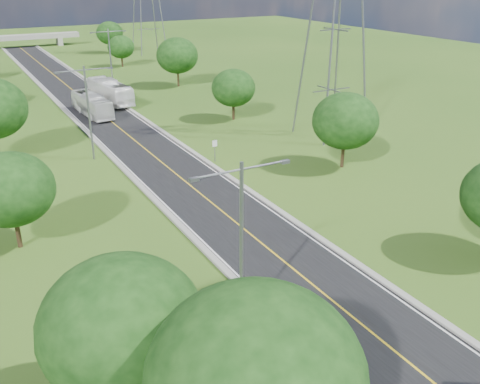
# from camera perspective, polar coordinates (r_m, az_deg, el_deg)

# --- Properties ---
(ground) EXTENTS (260.00, 260.00, 0.00)m
(ground) POSITION_cam_1_polar(r_m,az_deg,el_deg) (75.63, -13.80, 7.48)
(ground) COLOR #2B5117
(ground) RESTS_ON ground
(road) EXTENTS (8.00, 150.00, 0.06)m
(road) POSITION_cam_1_polar(r_m,az_deg,el_deg) (81.26, -14.99, 8.43)
(road) COLOR black
(road) RESTS_ON ground
(curb_left) EXTENTS (0.50, 150.00, 0.22)m
(curb_left) POSITION_cam_1_polar(r_m,az_deg,el_deg) (80.37, -17.93, 8.00)
(curb_left) COLOR gray
(curb_left) RESTS_ON ground
(curb_right) EXTENTS (0.50, 150.00, 0.22)m
(curb_right) POSITION_cam_1_polar(r_m,az_deg,el_deg) (82.32, -12.12, 8.94)
(curb_right) COLOR gray
(curb_right) RESTS_ON ground
(speed_limit_sign) EXTENTS (0.55, 0.09, 2.40)m
(speed_limit_sign) POSITION_cam_1_polar(r_m,az_deg,el_deg) (57.04, -2.71, 4.81)
(speed_limit_sign) COLOR slate
(speed_limit_sign) RESTS_ON ground
(overpass) EXTENTS (30.00, 3.00, 3.20)m
(overpass) POSITION_cam_1_polar(r_m,az_deg,el_deg) (152.79, -22.53, 14.92)
(overpass) COLOR gray
(overpass) RESTS_ON ground
(streetlight_near_left) EXTENTS (5.90, 0.25, 10.00)m
(streetlight_near_left) POSITION_cam_1_polar(r_m,az_deg,el_deg) (29.23, 0.16, -4.29)
(streetlight_near_left) COLOR slate
(streetlight_near_left) RESTS_ON ground
(streetlight_mid_left) EXTENTS (5.90, 0.25, 10.00)m
(streetlight_mid_left) POSITION_cam_1_polar(r_m,az_deg,el_deg) (58.67, -15.90, 8.89)
(streetlight_mid_left) COLOR slate
(streetlight_mid_left) RESTS_ON ground
(streetlight_far_right) EXTENTS (5.90, 0.25, 10.00)m
(streetlight_far_right) POSITION_cam_1_polar(r_m,az_deg,el_deg) (93.03, -13.68, 14.05)
(streetlight_far_right) COLOR slate
(streetlight_far_right) RESTS_ON ground
(power_tower_near) EXTENTS (9.00, 6.40, 28.00)m
(power_tower_near) POSITION_cam_1_polar(r_m,az_deg,el_deg) (65.20, 10.26, 17.93)
(power_tower_near) COLOR slate
(power_tower_near) RESTS_ON ground
(tree_la) EXTENTS (7.14, 7.14, 8.30)m
(tree_la) POSITION_cam_1_polar(r_m,az_deg,el_deg) (23.85, -12.43, -13.79)
(tree_la) COLOR black
(tree_la) RESTS_ON ground
(tree_lb) EXTENTS (6.30, 6.30, 7.33)m
(tree_lb) POSITION_cam_1_polar(r_m,az_deg,el_deg) (41.48, -23.31, 0.26)
(tree_lb) COLOR black
(tree_lb) RESTS_ON ground
(tree_lf) EXTENTS (7.98, 7.98, 9.28)m
(tree_lf) POSITION_cam_1_polar(r_m,az_deg,el_deg) (20.00, 1.65, -19.25)
(tree_lf) COLOR black
(tree_lf) RESTS_ON ground
(tree_rb) EXTENTS (6.72, 6.72, 7.82)m
(tree_rb) POSITION_cam_1_polar(r_m,az_deg,el_deg) (55.35, 11.17, 7.46)
(tree_rb) COLOR black
(tree_rb) RESTS_ON ground
(tree_rc) EXTENTS (5.88, 5.88, 6.84)m
(tree_rc) POSITION_cam_1_polar(r_m,az_deg,el_deg) (72.72, -0.71, 11.04)
(tree_rc) COLOR black
(tree_rc) RESTS_ON ground
(tree_rd) EXTENTS (7.14, 7.14, 8.30)m
(tree_rd) POSITION_cam_1_polar(r_m,az_deg,el_deg) (94.79, -6.72, 14.26)
(tree_rd) COLOR black
(tree_rd) RESTS_ON ground
(tree_re) EXTENTS (5.46, 5.46, 6.35)m
(tree_re) POSITION_cam_1_polar(r_m,az_deg,el_deg) (116.57, -12.58, 14.87)
(tree_re) COLOR black
(tree_re) RESTS_ON ground
(tree_rf) EXTENTS (6.30, 6.30, 7.33)m
(tree_rf) POSITION_cam_1_polar(r_m,az_deg,el_deg) (136.54, -13.74, 16.15)
(tree_rf) COLOR black
(tree_rf) RESTS_ON ground
(bus_outbound) EXTENTS (3.95, 12.38, 3.39)m
(bus_outbound) POSITION_cam_1_polar(r_m,az_deg,el_deg) (84.94, -13.70, 10.36)
(bus_outbound) COLOR white
(bus_outbound) RESTS_ON road
(bus_inbound) EXTENTS (3.30, 10.89, 2.99)m
(bus_inbound) POSITION_cam_1_polar(r_m,az_deg,el_deg) (78.13, -15.51, 8.97)
(bus_inbound) COLOR silver
(bus_inbound) RESTS_ON road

